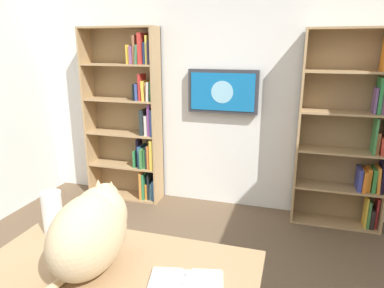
% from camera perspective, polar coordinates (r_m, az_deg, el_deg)
% --- Properties ---
extents(wall_back, '(4.52, 0.06, 2.70)m').
position_cam_1_polar(wall_back, '(3.87, 5.87, 9.15)').
color(wall_back, silver).
rests_on(wall_back, ground).
extents(bookshelf_left, '(0.86, 0.28, 1.95)m').
position_cam_1_polar(bookshelf_left, '(3.74, 25.05, 1.79)').
color(bookshelf_left, tan).
rests_on(bookshelf_left, ground).
extents(bookshelf_right, '(0.89, 0.28, 1.99)m').
position_cam_1_polar(bookshelf_right, '(4.11, -9.74, 4.20)').
color(bookshelf_right, tan).
rests_on(bookshelf_right, ground).
extents(wall_mounted_tv, '(0.76, 0.07, 0.47)m').
position_cam_1_polar(wall_mounted_tv, '(3.80, 5.06, 8.51)').
color(wall_mounted_tv, '#333338').
extents(cat, '(0.30, 0.60, 0.39)m').
position_cam_1_polar(cat, '(1.72, -16.01, -13.18)').
color(cat, '#D1B284').
rests_on(cat, desk).
extents(open_binder, '(0.37, 0.29, 0.02)m').
position_cam_1_polar(open_binder, '(1.64, -1.08, -21.99)').
color(open_binder, white).
rests_on(open_binder, desk).
extents(paper_towel_roll, '(0.11, 0.11, 0.24)m').
position_cam_1_polar(paper_towel_roll, '(2.13, -21.84, -10.33)').
color(paper_towel_roll, white).
rests_on(paper_towel_roll, desk).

